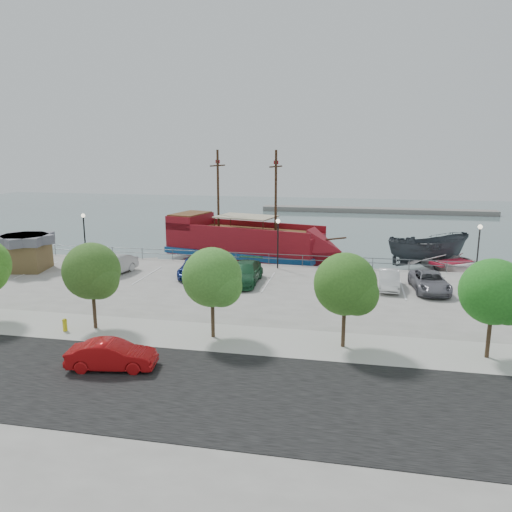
# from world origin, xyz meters

# --- Properties ---
(ground) EXTENTS (160.00, 160.00, 0.00)m
(ground) POSITION_xyz_m (0.00, 0.00, -1.00)
(ground) COLOR slate
(land_slab) EXTENTS (100.00, 58.00, 1.20)m
(land_slab) POSITION_xyz_m (0.00, -21.00, -0.60)
(land_slab) COLOR gray
(land_slab) RESTS_ON ground
(street) EXTENTS (100.00, 8.00, 0.04)m
(street) POSITION_xyz_m (0.00, -16.00, 0.01)
(street) COLOR black
(street) RESTS_ON land_slab
(sidewalk) EXTENTS (100.00, 4.00, 0.05)m
(sidewalk) POSITION_xyz_m (0.00, -10.00, 0.01)
(sidewalk) COLOR beige
(sidewalk) RESTS_ON land_slab
(seawall_railing) EXTENTS (50.00, 0.06, 1.00)m
(seawall_railing) POSITION_xyz_m (0.00, 7.80, 0.53)
(seawall_railing) COLOR #555B5F
(seawall_railing) RESTS_ON land_slab
(far_shore) EXTENTS (40.00, 3.00, 0.80)m
(far_shore) POSITION_xyz_m (10.00, 55.00, -0.60)
(far_shore) COLOR gray
(far_shore) RESTS_ON ground
(pirate_ship) EXTENTS (18.50, 8.98, 11.45)m
(pirate_ship) POSITION_xyz_m (-3.10, 12.58, 0.92)
(pirate_ship) COLOR maroon
(pirate_ship) RESTS_ON ground
(patrol_boat) EXTENTS (8.41, 5.33, 3.05)m
(patrol_boat) POSITION_xyz_m (13.19, 13.39, 0.52)
(patrol_boat) COLOR #363C42
(patrol_boat) RESTS_ON ground
(speedboat) EXTENTS (9.17, 9.80, 1.65)m
(speedboat) POSITION_xyz_m (15.10, 11.35, -0.17)
(speedboat) COLOR white
(speedboat) RESTS_ON ground
(dock_west) EXTENTS (6.41, 4.25, 0.36)m
(dock_west) POSITION_xyz_m (-15.43, 9.20, -0.82)
(dock_west) COLOR gray
(dock_west) RESTS_ON ground
(dock_mid) EXTENTS (6.48, 3.39, 0.36)m
(dock_mid) POSITION_xyz_m (7.01, 9.20, -0.82)
(dock_mid) COLOR gray
(dock_mid) RESTS_ON ground
(dock_east) EXTENTS (7.57, 2.52, 0.43)m
(dock_east) POSITION_xyz_m (14.91, 9.20, -0.79)
(dock_east) COLOR gray
(dock_east) RESTS_ON ground
(shed) EXTENTS (4.27, 4.27, 3.02)m
(shed) POSITION_xyz_m (-20.78, 1.78, 1.61)
(shed) COLOR brown
(shed) RESTS_ON land_slab
(street_sedan) EXTENTS (4.28, 2.07, 1.35)m
(street_sedan) POSITION_xyz_m (-4.52, -14.76, 0.68)
(street_sedan) COLOR #B30F11
(street_sedan) RESTS_ON street
(fire_hydrant) EXTENTS (0.27, 0.27, 0.78)m
(fire_hydrant) POSITION_xyz_m (-9.42, -10.80, 0.42)
(fire_hydrant) COLOR gold
(fire_hydrant) RESTS_ON sidewalk
(lamp_post_left) EXTENTS (0.36, 0.36, 4.28)m
(lamp_post_left) POSITION_xyz_m (-18.00, 6.50, 2.94)
(lamp_post_left) COLOR black
(lamp_post_left) RESTS_ON land_slab
(lamp_post_mid) EXTENTS (0.36, 0.36, 4.28)m
(lamp_post_mid) POSITION_xyz_m (0.00, 6.50, 2.94)
(lamp_post_mid) COLOR black
(lamp_post_mid) RESTS_ON land_slab
(lamp_post_right) EXTENTS (0.36, 0.36, 4.28)m
(lamp_post_right) POSITION_xyz_m (16.00, 6.50, 2.94)
(lamp_post_right) COLOR black
(lamp_post_right) RESTS_ON land_slab
(tree_c) EXTENTS (3.30, 3.20, 5.00)m
(tree_c) POSITION_xyz_m (-7.85, -10.07, 3.30)
(tree_c) COLOR #473321
(tree_c) RESTS_ON sidewalk
(tree_d) EXTENTS (3.30, 3.20, 5.00)m
(tree_d) POSITION_xyz_m (-0.85, -10.07, 3.30)
(tree_d) COLOR #473321
(tree_d) RESTS_ON sidewalk
(tree_e) EXTENTS (3.30, 3.20, 5.00)m
(tree_e) POSITION_xyz_m (6.15, -10.07, 3.30)
(tree_e) COLOR #473321
(tree_e) RESTS_ON sidewalk
(tree_f) EXTENTS (3.30, 3.20, 5.00)m
(tree_f) POSITION_xyz_m (13.15, -10.07, 3.30)
(tree_f) COLOR #473321
(tree_f) RESTS_ON sidewalk
(parked_car_b) EXTENTS (2.48, 4.95, 1.56)m
(parked_car_b) POSITION_xyz_m (-12.81, 1.71, 0.78)
(parked_car_b) COLOR #A6A6A6
(parked_car_b) RESTS_ON land_slab
(parked_car_c) EXTENTS (3.12, 5.38, 1.41)m
(parked_car_c) POSITION_xyz_m (-6.11, 2.61, 0.70)
(parked_car_c) COLOR navy
(parked_car_c) RESTS_ON land_slab
(parked_car_d) EXTENTS (2.31, 5.52, 1.59)m
(parked_car_d) POSITION_xyz_m (-1.76, 1.34, 0.80)
(parked_car_d) COLOR #225D38
(parked_car_d) RESTS_ON land_slab
(parked_car_f) EXTENTS (1.59, 4.21, 1.37)m
(parked_car_f) POSITION_xyz_m (8.98, 1.84, 0.69)
(parked_car_f) COLOR silver
(parked_car_f) RESTS_ON land_slab
(parked_car_g) EXTENTS (2.72, 5.23, 1.41)m
(parked_car_g) POSITION_xyz_m (11.83, 1.73, 0.70)
(parked_car_g) COLOR slate
(parked_car_g) RESTS_ON land_slab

